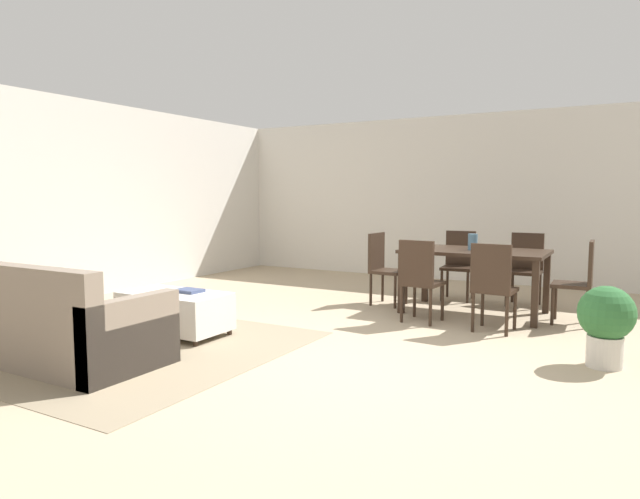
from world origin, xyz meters
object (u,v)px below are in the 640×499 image
(ottoman_table, at_px, (175,310))
(dining_chair_near_right, at_px, (493,282))
(vase_centerpiece, at_px, (473,242))
(dining_chair_far_right, at_px, (525,264))
(book_on_ottoman, at_px, (189,291))
(dining_chair_head_west, at_px, (383,264))
(dining_table, at_px, (475,257))
(dining_chair_head_east, at_px, (580,277))
(potted_plant, at_px, (606,320))
(couch, at_px, (51,326))
(dining_chair_far_left, at_px, (459,261))
(dining_chair_near_left, at_px, (420,276))

(ottoman_table, relative_size, dining_chair_near_right, 1.19)
(dining_chair_near_right, xyz_separation_m, vase_centerpiece, (-0.43, 0.85, 0.34))
(ottoman_table, distance_m, dining_chair_far_right, 4.39)
(dining_chair_near_right, xyz_separation_m, book_on_ottoman, (-2.65, -1.58, -0.07))
(dining_chair_far_right, bearing_deg, dining_chair_head_west, -151.27)
(dining_chair_head_west, bearing_deg, dining_table, 1.35)
(dining_table, relative_size, vase_centerpiece, 8.53)
(dining_chair_head_east, height_order, dining_chair_head_west, same)
(vase_centerpiece, height_order, potted_plant, vase_centerpiece)
(couch, height_order, ottoman_table, couch)
(dining_chair_far_left, relative_size, dining_chair_head_east, 1.00)
(dining_chair_near_left, bearing_deg, couch, -127.80)
(couch, distance_m, dining_chair_head_east, 5.28)
(dining_chair_near_left, distance_m, dining_chair_far_right, 1.86)
(dining_table, height_order, dining_chair_head_west, dining_chair_head_west)
(dining_chair_near_left, xyz_separation_m, potted_plant, (1.87, -0.77, -0.13))
(dining_chair_near_left, height_order, dining_chair_far_right, same)
(couch, height_order, dining_chair_near_left, dining_chair_near_left)
(dining_chair_near_left, bearing_deg, potted_plant, -22.38)
(dining_chair_far_right, bearing_deg, vase_centerpiece, -117.73)
(vase_centerpiece, bearing_deg, couch, -125.32)
(dining_chair_far_right, bearing_deg, couch, -123.96)
(dining_chair_near_right, bearing_deg, ottoman_table, -149.10)
(dining_chair_near_right, xyz_separation_m, dining_chair_head_east, (0.74, 0.83, 0.00))
(dining_chair_head_west, bearing_deg, dining_chair_head_east, -0.22)
(dining_table, bearing_deg, dining_chair_head_west, -178.65)
(dining_chair_head_east, bearing_deg, dining_chair_far_right, 129.00)
(dining_chair_near_right, distance_m, dining_chair_far_right, 1.72)
(vase_centerpiece, bearing_deg, dining_chair_far_left, 114.95)
(potted_plant, bearing_deg, couch, -152.69)
(dining_chair_near_left, relative_size, dining_chair_head_west, 1.00)
(dining_chair_near_left, distance_m, potted_plant, 2.02)
(couch, distance_m, ottoman_table, 1.21)
(book_on_ottoman, relative_size, potted_plant, 0.39)
(ottoman_table, height_order, dining_chair_near_left, dining_chair_near_left)
(book_on_ottoman, height_order, potted_plant, potted_plant)
(dining_chair_far_left, relative_size, dining_chair_far_right, 1.00)
(dining_table, xyz_separation_m, dining_chair_near_right, (0.41, -0.87, -0.15))
(couch, height_order, potted_plant, couch)
(couch, bearing_deg, ottoman_table, 77.11)
(dining_chair_near_right, distance_m, vase_centerpiece, 1.01)
(couch, xyz_separation_m, dining_chair_near_right, (3.04, 2.84, 0.23))
(couch, relative_size, dining_chair_far_left, 2.13)
(dining_chair_far_right, bearing_deg, dining_table, -117.11)
(dining_table, relative_size, book_on_ottoman, 6.25)
(dining_chair_near_right, xyz_separation_m, dining_chair_far_left, (-0.82, 1.69, 0.00))
(dining_chair_near_right, bearing_deg, book_on_ottoman, -149.13)
(dining_chair_near_right, distance_m, dining_chair_far_left, 1.88)
(ottoman_table, xyz_separation_m, dining_chair_head_west, (1.20, 2.50, 0.28))
(dining_chair_near_left, bearing_deg, vase_centerpiece, 65.09)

